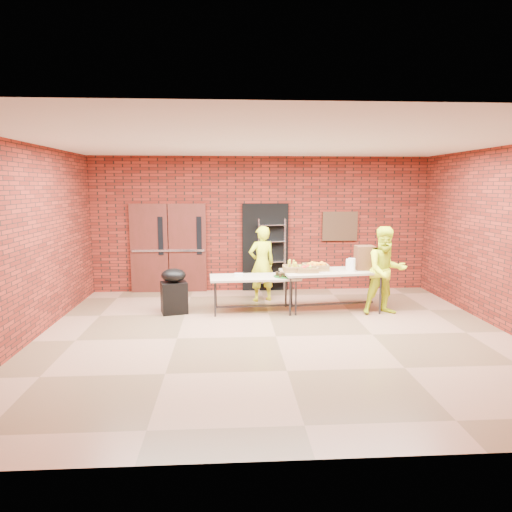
{
  "coord_description": "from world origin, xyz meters",
  "views": [
    {
      "loc": [
        -0.79,
        -7.34,
        2.51
      ],
      "look_at": [
        -0.25,
        1.4,
        1.16
      ],
      "focal_mm": 32.0,
      "sensor_mm": 36.0,
      "label": 1
    }
  ],
  "objects": [
    {
      "name": "volunteer_man",
      "position": [
        2.29,
        1.25,
        0.87
      ],
      "size": [
        0.9,
        0.74,
        1.73
      ],
      "primitive_type": "imported",
      "rotation": [
        0.0,
        0.0,
        0.1
      ],
      "color": "#E2FA1B",
      "rests_on": "room"
    },
    {
      "name": "table_right",
      "position": [
        1.3,
        1.56,
        0.76
      ],
      "size": [
        2.09,
        1.07,
        0.83
      ],
      "rotation": [
        0.0,
        0.0,
        0.12
      ],
      "color": "tan",
      "rests_on": "room"
    },
    {
      "name": "cup_stack_back",
      "position": [
        1.63,
        1.63,
        0.94
      ],
      "size": [
        0.07,
        0.07,
        0.22
      ],
      "primitive_type": "cylinder",
      "color": "white",
      "rests_on": "table_right"
    },
    {
      "name": "cup_stack_mid",
      "position": [
        1.68,
        1.41,
        0.96
      ],
      "size": [
        0.09,
        0.09,
        0.27
      ],
      "primitive_type": "cylinder",
      "color": "white",
      "rests_on": "table_right"
    },
    {
      "name": "volunteer_woman",
      "position": [
        -0.06,
        2.45,
        0.83
      ],
      "size": [
        0.7,
        0.56,
        1.65
      ],
      "primitive_type": "imported",
      "rotation": [
        0.0,
        0.0,
        3.46
      ],
      "color": "#E2FA1B",
      "rests_on": "room"
    },
    {
      "name": "wire_rack",
      "position": [
        0.24,
        3.32,
        0.87
      ],
      "size": [
        0.67,
        0.34,
        1.75
      ],
      "primitive_type": null,
      "rotation": [
        0.0,
        0.0,
        0.21
      ],
      "color": "silver",
      "rests_on": "room"
    },
    {
      "name": "room",
      "position": [
        0.0,
        0.0,
        1.6
      ],
      "size": [
        8.08,
        7.08,
        3.28
      ],
      "color": "brown",
      "rests_on": "ground"
    },
    {
      "name": "coffee_dispenser",
      "position": [
        1.98,
        1.65,
        1.07
      ],
      "size": [
        0.37,
        0.33,
        0.48
      ],
      "primitive_type": "cube",
      "color": "brown",
      "rests_on": "table_right"
    },
    {
      "name": "cup_stack_front",
      "position": [
        1.64,
        1.47,
        0.96
      ],
      "size": [
        0.09,
        0.09,
        0.26
      ],
      "primitive_type": "cylinder",
      "color": "white",
      "rests_on": "table_right"
    },
    {
      "name": "table_left",
      "position": [
        -0.27,
        1.54,
        0.67
      ],
      "size": [
        1.8,
        0.83,
        0.73
      ],
      "rotation": [
        0.0,
        0.0,
        0.05
      ],
      "color": "tan",
      "rests_on": "room"
    },
    {
      "name": "covered_grill",
      "position": [
        -1.87,
        1.57,
        0.45
      ],
      "size": [
        0.58,
        0.52,
        0.9
      ],
      "rotation": [
        0.0,
        0.0,
        0.26
      ],
      "color": "black",
      "rests_on": "room"
    },
    {
      "name": "basket_oranges",
      "position": [
        0.97,
        1.63,
        0.89
      ],
      "size": [
        0.49,
        0.38,
        0.15
      ],
      "color": "olive",
      "rests_on": "table_right"
    },
    {
      "name": "double_doors",
      "position": [
        -2.2,
        3.44,
        1.05
      ],
      "size": [
        1.78,
        0.12,
        2.1
      ],
      "color": "#4F1A16",
      "rests_on": "room"
    },
    {
      "name": "basket_apples",
      "position": [
        0.76,
        1.43,
        0.88
      ],
      "size": [
        0.42,
        0.32,
        0.13
      ],
      "color": "olive",
      "rests_on": "table_right"
    },
    {
      "name": "muffin_tray",
      "position": [
        0.32,
        1.47,
        0.78
      ],
      "size": [
        0.44,
        0.44,
        0.11
      ],
      "color": "#165417",
      "rests_on": "table_left"
    },
    {
      "name": "basket_bananas",
      "position": [
        0.54,
        1.51,
        0.89
      ],
      "size": [
        0.47,
        0.37,
        0.15
      ],
      "color": "olive",
      "rests_on": "table_right"
    },
    {
      "name": "dark_doorway",
      "position": [
        0.1,
        3.46,
        1.05
      ],
      "size": [
        1.1,
        0.06,
        2.1
      ],
      "primitive_type": "cube",
      "color": "black",
      "rests_on": "room"
    },
    {
      "name": "napkin_box",
      "position": [
        -0.58,
        1.58,
        0.76
      ],
      "size": [
        0.17,
        0.11,
        0.06
      ],
      "primitive_type": "cube",
      "color": "white",
      "rests_on": "table_left"
    },
    {
      "name": "bronze_plaque",
      "position": [
        1.9,
        3.45,
        1.55
      ],
      "size": [
        0.85,
        0.04,
        0.7
      ],
      "primitive_type": "cube",
      "color": "#422B1A",
      "rests_on": "room"
    }
  ]
}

